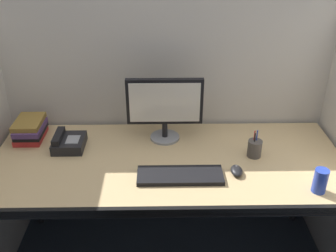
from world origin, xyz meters
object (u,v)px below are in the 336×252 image
(monitor_center, at_px, (165,105))
(pen_cup, at_px, (255,148))
(book_stack, at_px, (30,130))
(desk, at_px, (168,169))
(soda_can, at_px, (320,181))
(desk_phone, at_px, (68,142))
(computer_mouse, at_px, (237,171))
(keyboard_main, at_px, (180,175))

(monitor_center, bearing_deg, pen_cup, -21.93)
(monitor_center, bearing_deg, book_stack, 179.03)
(monitor_center, relative_size, pen_cup, 2.78)
(desk, relative_size, monitor_center, 4.42)
(book_stack, distance_m, soda_can, 1.59)
(monitor_center, relative_size, book_stack, 1.90)
(soda_can, bearing_deg, desk, 159.43)
(pen_cup, bearing_deg, desk_phone, 174.19)
(computer_mouse, bearing_deg, pen_cup, 52.67)
(pen_cup, bearing_deg, desk, -174.79)
(desk_phone, bearing_deg, monitor_center, 9.40)
(soda_can, bearing_deg, desk_phone, 161.96)
(keyboard_main, height_order, computer_mouse, computer_mouse)
(desk, xyz_separation_m, soda_can, (0.71, -0.27, 0.11))
(desk, xyz_separation_m, monitor_center, (-0.02, 0.24, 0.27))
(soda_can, bearing_deg, pen_cup, 128.03)
(computer_mouse, distance_m, book_stack, 1.20)
(pen_cup, bearing_deg, monitor_center, 158.07)
(monitor_center, bearing_deg, keyboard_main, -79.20)
(book_stack, bearing_deg, soda_can, -18.92)
(book_stack, height_order, pen_cup, pen_cup)
(book_stack, bearing_deg, keyboard_main, -24.78)
(desk_phone, bearing_deg, soda_can, -18.04)
(monitor_center, relative_size, keyboard_main, 1.00)
(keyboard_main, distance_m, soda_can, 0.67)
(soda_can, xyz_separation_m, pen_cup, (-0.24, 0.31, -0.01))
(monitor_center, xyz_separation_m, computer_mouse, (0.36, -0.36, -0.20))
(keyboard_main, distance_m, computer_mouse, 0.29)
(computer_mouse, bearing_deg, desk_phone, 163.67)
(soda_can, height_order, pen_cup, pen_cup)
(computer_mouse, bearing_deg, monitor_center, 135.44)
(desk, bearing_deg, computer_mouse, -18.88)
(monitor_center, bearing_deg, desk, -86.23)
(desk, height_order, monitor_center, monitor_center)
(desk, bearing_deg, monitor_center, 93.77)
(soda_can, relative_size, desk_phone, 0.64)
(desk, height_order, soda_can, soda_can)
(monitor_center, height_order, keyboard_main, monitor_center)
(desk, relative_size, pen_cup, 12.28)
(keyboard_main, bearing_deg, book_stack, 155.22)
(desk, height_order, desk_phone, desk_phone)
(pen_cup, bearing_deg, soda_can, -51.97)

